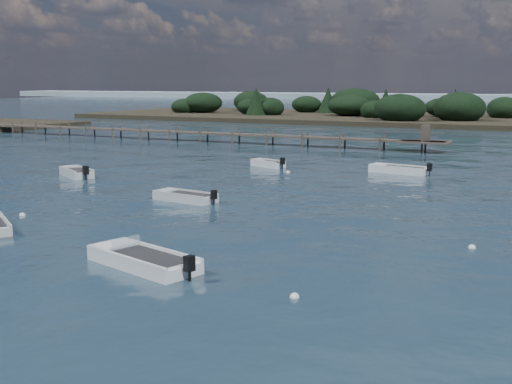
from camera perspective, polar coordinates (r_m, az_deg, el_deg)
The scene contains 12 objects.
ground at distance 79.16m, azimuth 13.67°, elevation 4.46°, with size 400.00×400.00×0.00m, color #182A38.
dinghy_extra_b at distance 50.53m, azimuth 12.56°, elevation 1.83°, with size 4.88×2.26×1.21m.
tender_far_grey at distance 49.41m, azimuth -15.66°, elevation 1.54°, with size 3.94×3.06×1.30m.
tender_far_white at distance 53.09m, azimuth 1.08°, elevation 2.43°, with size 3.41×2.22×1.16m.
dinghy_mid_white_a at distance 24.96m, azimuth -10.00°, elevation -6.17°, with size 5.30×3.13×1.22m.
dinghy_mid_grey at distance 38.13m, azimuth -6.31°, elevation -0.57°, with size 4.30×2.00×1.07m.
buoy_b at distance 21.24m, azimuth 3.45°, elevation -9.34°, with size 0.32×0.32×0.32m, color white.
buoy_c at distance 35.92m, azimuth -20.04°, elevation -1.98°, with size 0.32×0.32×0.32m, color white.
buoy_d at distance 28.73m, azimuth 18.65°, elevation -4.75°, with size 0.32×0.32×0.32m, color white.
buoy_e at distance 49.76m, azimuth 2.86°, elevation 1.74°, with size 0.32×0.32×0.32m, color white.
jetty at distance 75.90m, azimuth -4.67°, elevation 5.24°, with size 64.50×3.20×3.40m.
distant_haze at distance 269.27m, azimuth 2.75°, elevation 8.29°, with size 280.00×20.00×2.40m, color #92A7B5.
Camera 1 is at (17.01, -17.00, 6.95)m, focal length 45.00 mm.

